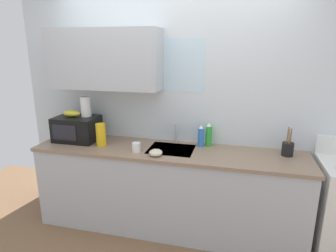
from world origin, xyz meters
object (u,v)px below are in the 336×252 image
Objects in this scene: dish_soap_bottle_green at (209,135)px; microwave at (77,129)px; utensil_crock at (288,149)px; banana_bunch at (72,113)px; dish_soap_bottle_blue at (201,136)px; paper_towel_roll at (86,107)px; cereal_canister at (101,135)px; mug_white at (136,147)px; small_bowl at (156,153)px.

microwave is at bearing -173.33° from dish_soap_bottle_green.
banana_bunch is at bearing -178.24° from utensil_crock.
microwave is 1.37m from dish_soap_bottle_blue.
dish_soap_bottle_blue is at bearing 3.88° from paper_towel_roll.
dish_soap_bottle_green is 1.05× the size of cereal_canister.
mug_white is 0.33× the size of utensil_crock.
dish_soap_bottle_green is at bearing 4.99° from paper_towel_roll.
microwave is at bearing 166.20° from mug_white.
mug_white is 0.23m from small_bowl.
cereal_canister is 0.44m from mug_white.
banana_bunch reaches higher than mug_white.
microwave is 2.30× the size of banana_bunch.
banana_bunch is 0.44m from cereal_canister.
banana_bunch is at bearing 165.62° from cereal_canister.
dish_soap_bottle_blue is 2.43× the size of mug_white.
paper_towel_roll reaches higher than dish_soap_bottle_blue.
small_bowl is (0.22, -0.06, -0.02)m from mug_white.
dish_soap_bottle_blue is at bearing 5.48° from banana_bunch.
paper_towel_roll is 0.95× the size of dish_soap_bottle_blue.
cereal_canister is (0.24, -0.15, -0.26)m from paper_towel_roll.
mug_white is 1.47m from utensil_crock.
utensil_crock reaches higher than small_bowl.
banana_bunch reaches higher than cereal_canister.
microwave reaches higher than dish_soap_bottle_green.
utensil_crock reaches higher than cereal_canister.
utensil_crock is at bearing 1.84° from microwave.
microwave is 0.18m from banana_bunch.
dish_soap_bottle_green is 0.78m from utensil_crock.
microwave is 1.84× the size of dish_soap_bottle_green.
dish_soap_bottle_blue reaches higher than small_bowl.
banana_bunch is 0.91× the size of paper_towel_roll.
small_bowl is at bearing -134.56° from dish_soap_bottle_blue.
mug_white is at bearing -11.91° from cereal_canister.
mug_white is (0.77, -0.19, -0.09)m from microwave.
cereal_canister is at bearing -174.83° from utensil_crock.
dish_soap_bottle_green is 0.77m from mug_white.
paper_towel_roll is at bearing -176.12° from dish_soap_bottle_blue.
small_bowl is (0.65, -0.15, -0.09)m from cereal_canister.
mug_white is at bearing -152.21° from dish_soap_bottle_green.
dish_soap_bottle_green is at bearing 6.67° from microwave.
utensil_crock is (2.22, 0.07, -0.06)m from microwave.
utensil_crock is 2.19× the size of small_bowl.
microwave is 2.22m from utensil_crock.
mug_white is (-0.60, -0.33, -0.06)m from dish_soap_bottle_blue.
cereal_canister is (0.39, -0.10, -0.19)m from banana_bunch.
paper_towel_roll is 1.69× the size of small_bowl.
cereal_canister reaches higher than mug_white.
dish_soap_bottle_green reaches higher than cereal_canister.
cereal_canister reaches higher than dish_soap_bottle_blue.
microwave is 4.84× the size of mug_white.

